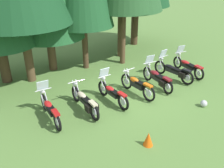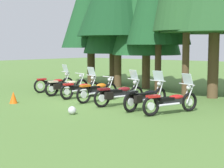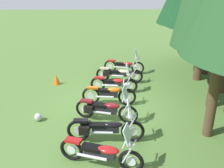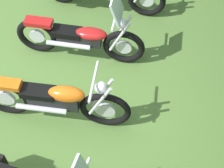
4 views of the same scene
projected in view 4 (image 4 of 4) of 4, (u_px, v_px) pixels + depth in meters
The scene contains 3 objects.
ground_plane at pixel (70, 115), 5.38m from camera, with size 80.00×80.00×0.00m, color #547A38.
motorcycle_2 at pixel (81, 37), 5.75m from camera, with size 0.63×2.13×1.35m.
motorcycle_3 at pixel (55, 100), 4.98m from camera, with size 0.67×2.18×1.02m.
Camera 4 is at (2.85, 0.72, 4.57)m, focal length 57.28 mm.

